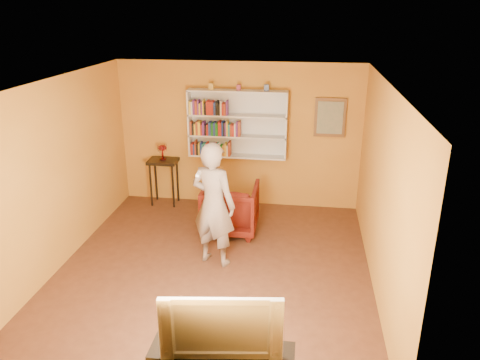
{
  "coord_description": "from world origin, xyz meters",
  "views": [
    {
      "loc": [
        1.22,
        -5.84,
        3.63
      ],
      "look_at": [
        0.28,
        0.75,
        1.13
      ],
      "focal_mm": 35.0,
      "sensor_mm": 36.0,
      "label": 1
    }
  ],
  "objects_px": {
    "console_table": "(163,167)",
    "armchair": "(230,208)",
    "ruby_lustre": "(162,149)",
    "television": "(222,321)",
    "person": "(213,205)",
    "bookshelf": "(238,124)"
  },
  "relations": [
    {
      "from": "console_table",
      "to": "armchair",
      "type": "xyz_separation_m",
      "value": [
        1.45,
        -0.99,
        -0.32
      ]
    },
    {
      "from": "ruby_lustre",
      "to": "television",
      "type": "xyz_separation_m",
      "value": [
        1.94,
        -4.5,
        -0.27
      ]
    },
    {
      "from": "person",
      "to": "television",
      "type": "distance_m",
      "value": 2.52
    },
    {
      "from": "bookshelf",
      "to": "console_table",
      "type": "distance_m",
      "value": 1.66
    },
    {
      "from": "console_table",
      "to": "armchair",
      "type": "bearing_deg",
      "value": -34.35
    },
    {
      "from": "bookshelf",
      "to": "ruby_lustre",
      "type": "bearing_deg",
      "value": -173.53
    },
    {
      "from": "console_table",
      "to": "television",
      "type": "height_order",
      "value": "television"
    },
    {
      "from": "console_table",
      "to": "armchair",
      "type": "distance_m",
      "value": 1.78
    },
    {
      "from": "armchair",
      "to": "person",
      "type": "relative_size",
      "value": 0.5
    },
    {
      "from": "television",
      "to": "console_table",
      "type": "bearing_deg",
      "value": 105.72
    },
    {
      "from": "console_table",
      "to": "ruby_lustre",
      "type": "height_order",
      "value": "ruby_lustre"
    },
    {
      "from": "armchair",
      "to": "television",
      "type": "distance_m",
      "value": 3.57
    },
    {
      "from": "bookshelf",
      "to": "console_table",
      "type": "relative_size",
      "value": 2.02
    },
    {
      "from": "armchair",
      "to": "bookshelf",
      "type": "bearing_deg",
      "value": -88.8
    },
    {
      "from": "person",
      "to": "television",
      "type": "height_order",
      "value": "person"
    },
    {
      "from": "bookshelf",
      "to": "ruby_lustre",
      "type": "height_order",
      "value": "bookshelf"
    },
    {
      "from": "armchair",
      "to": "television",
      "type": "bearing_deg",
      "value": 97.16
    },
    {
      "from": "bookshelf",
      "to": "console_table",
      "type": "xyz_separation_m",
      "value": [
        -1.41,
        -0.16,
        -0.86
      ]
    },
    {
      "from": "console_table",
      "to": "ruby_lustre",
      "type": "distance_m",
      "value": 0.36
    },
    {
      "from": "bookshelf",
      "to": "person",
      "type": "distance_m",
      "value": 2.3
    },
    {
      "from": "bookshelf",
      "to": "armchair",
      "type": "height_order",
      "value": "bookshelf"
    },
    {
      "from": "console_table",
      "to": "person",
      "type": "distance_m",
      "value": 2.47
    }
  ]
}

